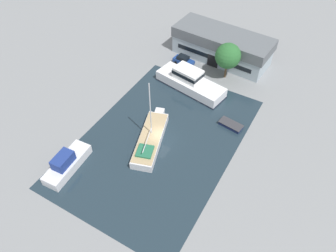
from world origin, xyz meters
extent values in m
plane|color=gray|center=(0.00, 0.00, 0.00)|extent=(440.00, 440.00, 0.00)
cube|color=#1E2D38|center=(0.00, 0.00, 0.00)|extent=(22.03, 32.98, 0.01)
cube|color=#99A8B2|center=(-0.87, 25.20, 1.76)|extent=(19.08, 8.30, 3.51)
cube|color=#565B60|center=(-0.87, 25.20, 4.55)|extent=(19.65, 8.55, 2.07)
cube|color=black|center=(-1.12, 21.68, 1.23)|extent=(2.23, 0.21, 2.46)
cube|color=black|center=(-1.12, 21.68, 1.93)|extent=(15.80, 1.14, 0.88)
cylinder|color=brown|center=(2.38, 19.81, 1.48)|extent=(0.39, 0.39, 2.95)
sphere|color=#28602D|center=(2.38, 19.81, 4.69)|extent=(4.65, 4.65, 4.65)
cube|color=navy|center=(-6.36, 19.68, 0.63)|extent=(4.26, 2.14, 0.70)
cube|color=black|center=(-6.53, 19.69, 1.33)|extent=(2.27, 1.76, 0.70)
cube|color=black|center=(-5.45, 19.60, 1.30)|extent=(0.16, 1.44, 0.56)
cylinder|color=black|center=(-5.02, 20.37, 0.30)|extent=(0.61, 0.25, 0.60)
cylinder|color=black|center=(-5.15, 18.77, 0.30)|extent=(0.61, 0.25, 0.60)
cylinder|color=black|center=(-7.57, 20.58, 0.30)|extent=(0.61, 0.25, 0.60)
cylinder|color=black|center=(-7.70, 18.99, 0.30)|extent=(0.61, 0.25, 0.60)
cube|color=silver|center=(-1.01, -1.16, 0.67)|extent=(6.37, 11.42, 1.33)
cube|color=silver|center=(-2.83, 4.64, 0.67)|extent=(1.75, 1.58, 1.33)
cube|color=tan|center=(-1.01, -1.16, 1.37)|extent=(6.12, 10.96, 0.08)
cylinder|color=silver|center=(-1.26, -0.38, 6.22)|extent=(0.16, 0.16, 9.61)
cylinder|color=silver|center=(-0.52, -2.73, 2.51)|extent=(1.59, 4.74, 0.12)
cube|color=#236647|center=(-0.11, -4.03, 1.56)|extent=(2.88, 2.98, 0.30)
cube|color=white|center=(-1.74, 13.59, 0.96)|extent=(13.42, 6.35, 1.91)
cube|color=black|center=(-1.74, 13.59, 0.15)|extent=(13.56, 6.46, 0.18)
cube|color=white|center=(-2.38, 13.70, 2.91)|extent=(5.35, 3.81, 1.99)
cube|color=black|center=(-2.38, 13.70, 3.11)|extent=(5.46, 3.91, 0.64)
cube|color=#19234C|center=(8.32, 8.31, 0.28)|extent=(3.89, 2.17, 0.55)
cube|color=#333338|center=(8.32, 8.31, 0.59)|extent=(4.05, 2.29, 0.08)
cube|color=silver|center=(-8.73, -11.05, 0.73)|extent=(3.24, 8.15, 1.46)
cube|color=navy|center=(-8.70, -11.53, 2.26)|extent=(2.11, 3.31, 1.59)
camera|label=1|loc=(17.82, -28.44, 38.14)|focal=35.00mm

